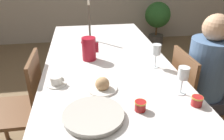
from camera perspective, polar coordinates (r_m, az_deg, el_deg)
The scene contains 15 objects.
ground_plane at distance 2.24m, azimuth -1.26°, elevation -15.21°, with size 20.00×20.00×0.00m, color #7F6647.
dining_table at distance 1.86m, azimuth -1.46°, elevation 0.62°, with size 0.99×2.13×0.77m.
chair_person_side at distance 1.93m, azimuth 20.48°, elevation -7.24°, with size 0.42×0.42×0.88m.
chair_opposite at distance 1.86m, azimuth -22.20°, elevation -8.80°, with size 0.42×0.42×0.88m.
person_seated at distance 1.84m, azimuth 24.24°, elevation -1.55°, with size 0.39×0.41×1.17m.
red_pitcher at distance 1.78m, azimuth -6.05°, elevation 5.63°, with size 0.14×0.11×0.19m.
wine_glass_water at distance 1.65m, azimuth 11.51°, elevation 4.99°, with size 0.07×0.07×0.18m.
wine_glass_juice at distance 1.35m, azimuth 18.12°, elevation -1.18°, with size 0.07×0.07×0.18m.
teacup_near_person at distance 1.47m, azimuth -14.31°, elevation -2.89°, with size 0.13×0.13×0.06m.
serving_tray at distance 1.15m, azimuth -4.88°, elevation -11.77°, with size 0.32×0.32×0.03m.
bread_plate at distance 1.37m, azimuth -2.54°, elevation -4.10°, with size 0.18×0.18×0.09m.
jam_jar_amber at distance 1.20m, azimuth 7.41°, elevation -9.17°, with size 0.06×0.06×0.06m.
jam_jar_red at distance 1.31m, azimuth 21.31°, elevation -7.44°, with size 0.06×0.06×0.06m.
candlestick_tall at distance 2.23m, azimuth -5.90°, elevation 11.81°, with size 0.06×0.06×0.40m.
potted_plant at distance 4.39m, azimuth 11.79°, elevation 13.21°, with size 0.48×0.48×0.81m.
Camera 1 is at (-0.20, -1.66, 1.49)m, focal length 35.00 mm.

